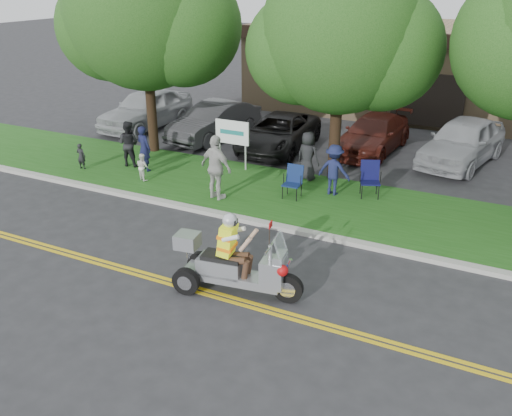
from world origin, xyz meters
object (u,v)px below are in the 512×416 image
at_px(parked_car_mid, 278,133).
at_px(parked_car_right, 373,134).
at_px(spectator_adult_mid, 128,144).
at_px(parked_car_far_right, 463,141).
at_px(trike_scooter, 232,265).
at_px(lawn_chair_a, 294,179).
at_px(spectator_adult_right, 216,168).
at_px(spectator_adult_left, 144,148).
at_px(parked_car_far_left, 146,109).
at_px(parked_car_left, 215,121).
at_px(lawn_chair_b, 370,176).

height_order(parked_car_mid, parked_car_right, parked_car_right).
relative_size(spectator_adult_mid, parked_car_far_right, 0.33).
distance_m(spectator_adult_mid, parked_car_far_right, 11.68).
xyz_separation_m(trike_scooter, lawn_chair_a, (-0.85, 5.30, 0.01)).
bearing_deg(lawn_chair_a, spectator_adult_right, -151.75).
bearing_deg(spectator_adult_left, parked_car_far_left, -39.93).
distance_m(parked_car_far_left, parked_car_left, 3.61).
bearing_deg(lawn_chair_a, spectator_adult_mid, 176.97).
bearing_deg(spectator_adult_right, parked_car_far_left, -25.95).
xyz_separation_m(lawn_chair_b, parked_car_mid, (-4.48, 3.28, -0.04)).
bearing_deg(parked_car_left, parked_car_right, 20.09).
xyz_separation_m(lawn_chair_a, parked_car_right, (0.81, 5.79, 0.01)).
xyz_separation_m(lawn_chair_b, parked_car_far_left, (-10.98, 3.68, 0.13)).
xyz_separation_m(parked_car_far_left, parked_car_right, (9.80, 1.00, -0.17)).
distance_m(spectator_adult_mid, parked_car_far_left, 5.45).
height_order(spectator_adult_left, parked_car_far_right, spectator_adult_left).
relative_size(trike_scooter, parked_car_far_right, 0.59).
bearing_deg(spectator_adult_mid, parked_car_far_left, -67.98).
relative_size(parked_car_left, parked_car_far_right, 0.95).
distance_m(parked_car_far_left, parked_car_far_right, 13.04).
distance_m(spectator_adult_mid, spectator_adult_right, 4.42).
bearing_deg(parked_car_far_left, spectator_adult_right, -37.30).
xyz_separation_m(lawn_chair_b, spectator_adult_right, (-3.96, -2.26, 0.36)).
bearing_deg(parked_car_far_right, lawn_chair_b, -100.74).
relative_size(trike_scooter, spectator_adult_left, 1.82).
distance_m(lawn_chair_a, spectator_adult_left, 5.41).
bearing_deg(spectator_adult_left, parked_car_left, -76.53).
bearing_deg(lawn_chair_a, lawn_chair_b, 27.22).
bearing_deg(spectator_adult_mid, parked_car_left, -109.15).
distance_m(parked_car_left, parked_car_mid, 2.90).
bearing_deg(parked_car_mid, spectator_adult_mid, -134.05).
distance_m(parked_car_far_left, parked_car_right, 9.85).
bearing_deg(lawn_chair_b, parked_car_mid, 122.03).
height_order(spectator_adult_mid, parked_car_right, spectator_adult_mid).
distance_m(trike_scooter, spectator_adult_mid, 8.89).
distance_m(spectator_adult_left, parked_car_far_left, 6.04).
xyz_separation_m(spectator_adult_right, parked_car_far_right, (5.97, 6.95, -0.26)).
relative_size(parked_car_right, parked_car_far_right, 0.96).
bearing_deg(parked_car_mid, parked_car_far_right, 8.97).
height_order(lawn_chair_b, spectator_adult_mid, spectator_adult_mid).
distance_m(lawn_chair_b, spectator_adult_right, 4.57).
bearing_deg(parked_car_left, lawn_chair_b, -16.22).
relative_size(spectator_adult_left, parked_car_right, 0.34).
height_order(lawn_chair_b, spectator_adult_right, spectator_adult_right).
bearing_deg(lawn_chair_b, spectator_adult_mid, 165.23).
height_order(parked_car_far_left, parked_car_left, parked_car_far_left).
bearing_deg(spectator_adult_mid, parked_car_far_right, -159.68).
relative_size(spectator_adult_left, parked_car_left, 0.34).
bearing_deg(spectator_adult_right, lawn_chair_b, -136.02).
height_order(lawn_chair_b, parked_car_far_left, parked_car_far_left).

